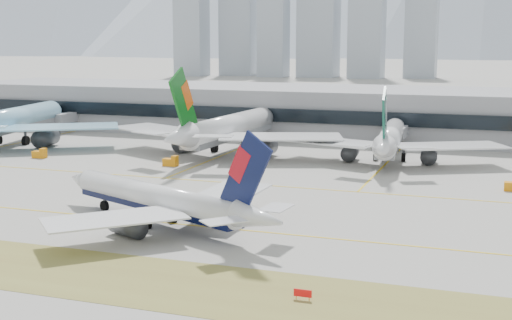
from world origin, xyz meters
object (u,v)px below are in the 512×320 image
at_px(widebody_korean, 9,122).
at_px(terminal, 369,112).
at_px(taxiing_airliner, 163,201).
at_px(widebody_cathay, 390,140).
at_px(widebody_eva, 226,130).

distance_m(widebody_korean, terminal, 109.54).
xyz_separation_m(taxiing_airliner, widebody_cathay, (25.18, 75.51, 1.14)).
bearing_deg(widebody_eva, widebody_korean, 98.99).
xyz_separation_m(taxiing_airliner, widebody_eva, (-18.21, 73.64, 2.17)).
bearing_deg(widebody_cathay, taxiing_airliner, 156.45).
bearing_deg(widebody_korean, widebody_cathay, -95.08).
xyz_separation_m(widebody_korean, terminal, (94.77, 54.94, 0.79)).
bearing_deg(widebody_cathay, terminal, 11.48).
bearing_deg(widebody_korean, terminal, -69.52).
height_order(widebody_eva, terminal, widebody_eva).
height_order(widebody_korean, widebody_cathay, widebody_korean).
bearing_deg(widebody_eva, widebody_cathay, -84.43).
bearing_deg(taxiing_airliner, widebody_cathay, -84.61).
bearing_deg(taxiing_airliner, widebody_korean, -14.91).
relative_size(taxiing_airliner, widebody_cathay, 0.88).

